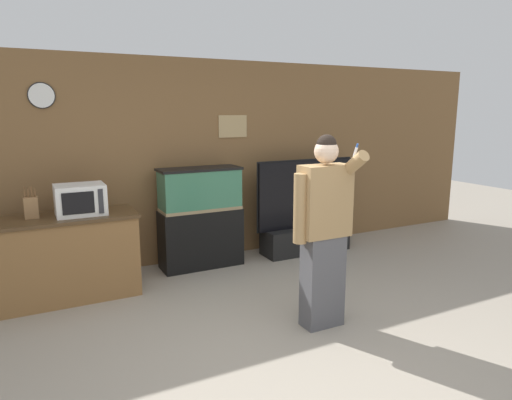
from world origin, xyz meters
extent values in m
plane|color=gray|center=(0.00, 0.00, 0.00)|extent=(18.00, 18.00, 0.00)
cube|color=brown|center=(0.00, 2.87, 1.30)|extent=(10.00, 0.06, 2.60)
cube|color=tan|center=(0.71, 2.83, 1.75)|extent=(0.40, 0.02, 0.29)
cylinder|color=white|center=(-1.57, 2.82, 2.12)|extent=(0.26, 0.03, 0.26)
cylinder|color=black|center=(-1.57, 2.83, 2.12)|extent=(0.28, 0.01, 0.28)
cube|color=brown|center=(-1.51, 2.21, 0.43)|extent=(1.45, 0.59, 0.85)
cube|color=#48321C|center=(-1.51, 2.21, 0.87)|extent=(1.49, 0.63, 0.03)
cube|color=white|center=(-1.31, 2.22, 1.05)|extent=(0.49, 0.38, 0.32)
cube|color=black|center=(-1.35, 2.02, 1.05)|extent=(0.31, 0.01, 0.22)
cube|color=#2D2D33|center=(-1.13, 2.02, 1.05)|extent=(0.05, 0.01, 0.25)
cube|color=olive|center=(-1.77, 2.26, 1.00)|extent=(0.13, 0.09, 0.22)
cylinder|color=brown|center=(-1.82, 2.26, 1.14)|extent=(0.02, 0.02, 0.08)
cylinder|color=brown|center=(-1.79, 2.26, 1.15)|extent=(0.02, 0.02, 0.08)
cylinder|color=brown|center=(-1.76, 2.26, 1.16)|extent=(0.02, 0.02, 0.11)
cylinder|color=brown|center=(-1.73, 2.26, 1.15)|extent=(0.02, 0.02, 0.08)
cylinder|color=brown|center=(-1.82, 2.30, 1.16)|extent=(0.02, 0.02, 0.10)
cylinder|color=brown|center=(-1.79, 2.30, 1.15)|extent=(0.02, 0.02, 0.09)
cylinder|color=brown|center=(-1.76, 2.30, 1.16)|extent=(0.02, 0.02, 0.10)
cube|color=black|center=(0.12, 2.52, 0.37)|extent=(1.02, 0.40, 0.73)
cube|color=#937F5B|center=(0.12, 2.52, 0.75)|extent=(0.99, 0.38, 0.04)
cube|color=#387556|center=(0.12, 2.52, 1.00)|extent=(0.98, 0.38, 0.51)
cube|color=black|center=(0.12, 2.52, 1.25)|extent=(1.02, 0.40, 0.03)
cube|color=black|center=(1.63, 2.42, 0.18)|extent=(1.26, 0.40, 0.36)
cube|color=black|center=(1.63, 2.42, 0.83)|extent=(1.48, 0.05, 0.92)
cube|color=black|center=(1.63, 2.45, 0.83)|extent=(1.51, 0.01, 0.95)
cube|color=#515156|center=(0.53, 0.47, 0.43)|extent=(0.37, 0.21, 0.85)
cube|color=#A37F51|center=(0.53, 0.47, 1.17)|extent=(0.46, 0.22, 0.64)
sphere|color=beige|center=(0.53, 0.47, 1.61)|extent=(0.21, 0.21, 0.21)
sphere|color=black|center=(0.53, 0.47, 1.67)|extent=(0.17, 0.17, 0.17)
cylinder|color=#A37F51|center=(0.28, 0.47, 1.13)|extent=(0.12, 0.12, 0.61)
cylinder|color=#A37F51|center=(0.72, 0.33, 1.49)|extent=(0.11, 0.34, 0.28)
cylinder|color=white|center=(0.72, 0.31, 1.60)|extent=(0.02, 0.06, 0.11)
cylinder|color=#2856B2|center=(0.72, 0.29, 1.66)|extent=(0.02, 0.03, 0.05)
camera|label=1|loc=(-1.80, -2.76, 1.96)|focal=32.00mm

